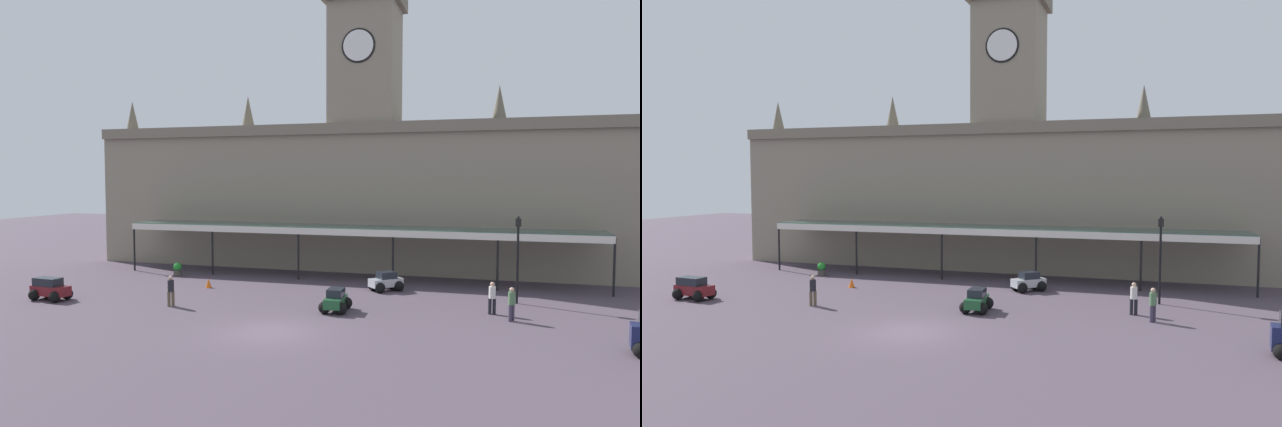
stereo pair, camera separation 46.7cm
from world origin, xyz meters
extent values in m
plane|color=#4C3F4C|center=(0.00, 0.00, 0.00)|extent=(140.00, 140.00, 0.00)
cube|color=gray|center=(0.00, 19.42, 5.48)|extent=(43.22, 5.08, 10.95)
cube|color=#756C5B|center=(0.00, 16.72, 10.55)|extent=(43.22, 0.30, 0.80)
cube|color=gray|center=(0.00, 19.42, 15.37)|extent=(4.80, 4.80, 8.84)
cube|color=#6E6655|center=(0.00, 19.42, 20.29)|extent=(5.50, 5.50, 1.00)
cylinder|color=white|center=(0.00, 16.96, 16.43)|extent=(2.20, 0.12, 2.20)
cylinder|color=black|center=(0.00, 17.00, 16.43)|extent=(2.46, 0.06, 2.46)
cone|color=#675F50|center=(-20.61, 19.42, 12.25)|extent=(1.10, 1.10, 2.60)
cone|color=#675F50|center=(-9.72, 19.42, 12.25)|extent=(1.10, 1.10, 2.60)
cone|color=#675F50|center=(9.72, 19.42, 12.25)|extent=(1.10, 1.10, 2.60)
cube|color=#38564C|center=(0.00, 14.67, 3.55)|extent=(32.69, 3.20, 0.16)
cube|color=silver|center=(0.00, 13.07, 3.35)|extent=(32.69, 0.12, 0.44)
cylinder|color=black|center=(-16.34, 13.22, 1.74)|extent=(0.14, 0.14, 3.47)
cylinder|color=black|center=(-9.81, 13.22, 1.74)|extent=(0.14, 0.14, 3.47)
cylinder|color=black|center=(-3.27, 13.22, 1.74)|extent=(0.14, 0.14, 3.47)
cylinder|color=black|center=(3.27, 13.22, 1.74)|extent=(0.14, 0.14, 3.47)
cylinder|color=black|center=(9.81, 13.22, 1.74)|extent=(0.14, 0.14, 3.47)
cylinder|color=black|center=(16.34, 13.22, 1.74)|extent=(0.14, 0.14, 3.47)
sphere|color=black|center=(15.26, 1.63, 0.32)|extent=(0.64, 0.64, 0.64)
cube|color=#1E512D|center=(1.73, 4.83, 0.52)|extent=(0.98, 2.09, 0.50)
cube|color=#1E232B|center=(1.73, 4.88, 0.98)|extent=(0.85, 1.14, 0.42)
sphere|color=black|center=(2.20, 4.18, 0.32)|extent=(0.64, 0.64, 0.64)
sphere|color=black|center=(1.33, 4.13, 0.32)|extent=(0.64, 0.64, 0.64)
sphere|color=black|center=(2.14, 5.53, 0.32)|extent=(0.64, 0.64, 0.64)
sphere|color=black|center=(1.26, 5.48, 0.32)|extent=(0.64, 0.64, 0.64)
cube|color=maroon|center=(-14.59, 2.72, 0.54)|extent=(2.31, 1.08, 0.55)
cube|color=#1E232B|center=(-14.79, 2.74, 1.05)|extent=(1.61, 0.95, 0.45)
sphere|color=black|center=(-13.78, 3.11, 0.32)|extent=(0.64, 0.64, 0.64)
sphere|color=black|center=(-13.85, 2.21, 0.32)|extent=(0.64, 0.64, 0.64)
sphere|color=black|center=(-15.32, 3.23, 0.32)|extent=(0.64, 0.64, 0.64)
sphere|color=black|center=(-15.39, 2.33, 0.32)|extent=(0.64, 0.64, 0.64)
cube|color=#B2B5BA|center=(3.22, 11.02, 0.52)|extent=(2.11, 2.02, 0.50)
cube|color=#1E232B|center=(3.26, 11.05, 0.98)|extent=(1.35, 1.33, 0.42)
sphere|color=black|center=(3.01, 10.24, 0.32)|extent=(0.64, 0.64, 0.64)
sphere|color=black|center=(2.43, 10.90, 0.32)|extent=(0.64, 0.64, 0.64)
sphere|color=black|center=(4.02, 11.14, 0.32)|extent=(0.64, 0.64, 0.64)
sphere|color=black|center=(3.43, 11.80, 0.32)|extent=(0.64, 0.64, 0.64)
cylinder|color=black|center=(9.46, 6.52, 0.41)|extent=(0.17, 0.17, 0.82)
cylinder|color=black|center=(9.67, 6.56, 0.41)|extent=(0.17, 0.17, 0.82)
cylinder|color=silver|center=(9.56, 6.54, 1.13)|extent=(0.34, 0.34, 0.62)
sphere|color=tan|center=(9.56, 6.54, 1.55)|extent=(0.23, 0.23, 0.23)
cylinder|color=#3F384C|center=(10.42, 5.22, 0.41)|extent=(0.17, 0.17, 0.82)
cylinder|color=#3F384C|center=(10.54, 5.40, 0.41)|extent=(0.17, 0.17, 0.82)
cylinder|color=#4C724C|center=(10.48, 5.31, 1.13)|extent=(0.34, 0.34, 0.62)
sphere|color=tan|center=(10.48, 5.31, 1.55)|extent=(0.23, 0.23, 0.23)
cylinder|color=brown|center=(-7.22, 3.25, 0.41)|extent=(0.17, 0.17, 0.82)
cylinder|color=brown|center=(-7.05, 3.39, 0.41)|extent=(0.17, 0.17, 0.82)
cylinder|color=black|center=(-7.14, 3.32, 1.13)|extent=(0.34, 0.34, 0.62)
sphere|color=tan|center=(-7.14, 3.32, 1.55)|extent=(0.23, 0.23, 0.23)
cylinder|color=black|center=(10.85, 9.58, 2.15)|extent=(0.13, 0.13, 4.30)
cube|color=black|center=(10.85, 9.58, 4.52)|extent=(0.30, 0.30, 0.44)
sphere|color=black|center=(10.85, 9.58, 4.80)|extent=(0.14, 0.14, 0.14)
cone|color=orange|center=(-7.73, 8.70, 0.29)|extent=(0.40, 0.40, 0.57)
cylinder|color=#47423D|center=(-11.93, 11.98, 0.21)|extent=(0.56, 0.56, 0.42)
sphere|color=#22842A|center=(-11.93, 11.98, 0.66)|extent=(0.60, 0.60, 0.60)
camera|label=1|loc=(9.77, -23.96, 6.99)|focal=32.47mm
camera|label=2|loc=(10.21, -23.82, 6.99)|focal=32.47mm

